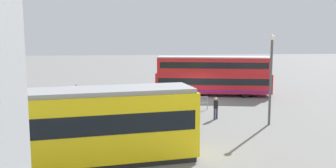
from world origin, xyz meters
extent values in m
plane|color=slate|center=(0.00, 0.00, 0.00)|extent=(160.00, 160.00, 0.00)
cube|color=red|center=(-2.18, -3.02, 1.29)|extent=(11.55, 4.86, 1.89)
cube|color=red|center=(-2.18, -3.02, 3.01)|extent=(11.20, 4.69, 1.55)
cube|color=black|center=(-2.18, -3.02, 1.52)|extent=(11.01, 4.78, 0.64)
cube|color=black|center=(-2.18, -3.02, 3.09)|extent=(10.66, 4.61, 0.60)
cube|color=#8C198C|center=(-2.18, -3.02, 0.60)|extent=(11.34, 4.86, 0.24)
cube|color=#B2B2B7|center=(-2.18, -3.02, 3.83)|extent=(11.20, 4.69, 0.10)
cylinder|color=black|center=(1.23, -3.75, 0.50)|extent=(1.50, 2.69, 1.00)
cylinder|color=black|center=(-5.21, -2.38, 0.50)|extent=(1.50, 2.69, 1.00)
cube|color=yellow|center=(9.19, 15.11, 1.77)|extent=(12.46, 4.41, 3.04)
cube|color=black|center=(9.19, 15.11, 2.07)|extent=(11.98, 4.36, 0.90)
cube|color=gray|center=(9.19, 15.11, 3.39)|extent=(12.19, 4.16, 0.20)
cube|color=black|center=(9.19, 15.11, 0.12)|extent=(12.20, 4.24, 0.25)
cylinder|color=#4C3F2D|center=(3.20, 4.85, 0.41)|extent=(0.14, 0.14, 0.81)
cylinder|color=#4C3F2D|center=(3.22, 4.63, 0.41)|extent=(0.14, 0.14, 0.81)
cylinder|color=#335938|center=(3.21, 4.74, 1.13)|extent=(0.35, 0.35, 0.63)
sphere|color=beige|center=(3.21, 4.74, 1.55)|extent=(0.22, 0.22, 0.22)
cylinder|color=#33384C|center=(-0.03, 7.01, 0.39)|extent=(0.14, 0.14, 0.77)
cylinder|color=#33384C|center=(0.16, 7.12, 0.39)|extent=(0.14, 0.14, 0.77)
cylinder|color=black|center=(0.06, 7.07, 1.07)|extent=(0.44, 0.44, 0.60)
sphere|color=beige|center=(0.06, 7.07, 1.48)|extent=(0.21, 0.21, 0.21)
cube|color=gray|center=(4.08, 4.23, 1.05)|extent=(8.37, 1.07, 0.06)
cube|color=gray|center=(4.08, 4.23, 0.55)|extent=(8.37, 1.07, 0.06)
cylinder|color=gray|center=(-0.10, 3.72, 0.53)|extent=(0.07, 0.07, 1.05)
cylinder|color=gray|center=(4.08, 4.23, 0.53)|extent=(0.07, 0.07, 1.05)
cylinder|color=gray|center=(8.26, 4.74, 0.53)|extent=(0.07, 0.07, 1.05)
cylinder|color=slate|center=(10.05, 4.90, 1.18)|extent=(0.10, 0.10, 2.36)
cube|color=white|center=(10.06, 4.94, 2.01)|extent=(1.14, 0.12, 0.50)
cylinder|color=#4C4C51|center=(-3.11, 9.00, 2.82)|extent=(0.16, 0.16, 5.64)
sphere|color=#F2EFCC|center=(-3.11, 9.00, 5.79)|extent=(0.36, 0.36, 0.36)
camera|label=1|loc=(6.27, 31.18, 5.89)|focal=37.79mm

